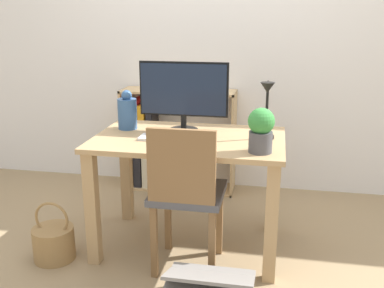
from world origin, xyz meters
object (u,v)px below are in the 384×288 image
(vase, at_px, (127,112))
(basket, at_px, (54,242))
(keyboard, at_px, (175,139))
(potted_plant, at_px, (261,129))
(desk_lamp, at_px, (267,105))
(bookshelf, at_px, (158,144))
(chair, at_px, (186,192))
(monitor, at_px, (184,92))

(vase, relative_size, basket, 0.68)
(basket, bearing_deg, vase, 51.90)
(keyboard, bearing_deg, potted_plant, -16.60)
(desk_lamp, distance_m, bookshelf, 1.42)
(keyboard, relative_size, bookshelf, 0.45)
(keyboard, relative_size, vase, 1.67)
(desk_lamp, relative_size, chair, 0.40)
(desk_lamp, distance_m, chair, 0.67)
(keyboard, bearing_deg, basket, -161.16)
(monitor, height_order, chair, monitor)
(potted_plant, bearing_deg, keyboard, 163.40)
(potted_plant, relative_size, basket, 0.65)
(desk_lamp, xyz_separation_m, basket, (-1.22, -0.32, -0.82))
(desk_lamp, xyz_separation_m, chair, (-0.41, -0.29, -0.44))
(bookshelf, bearing_deg, vase, -88.28)
(desk_lamp, xyz_separation_m, bookshelf, (-0.90, 0.95, -0.56))
(basket, bearing_deg, keyboard, 18.84)
(desk_lamp, relative_size, potted_plant, 1.44)
(potted_plant, bearing_deg, bookshelf, 126.96)
(vase, xyz_separation_m, bookshelf, (-0.02, 0.82, -0.46))
(potted_plant, relative_size, bookshelf, 0.26)
(monitor, height_order, vase, monitor)
(basket, bearing_deg, desk_lamp, 14.43)
(keyboard, xyz_separation_m, vase, (-0.36, 0.20, 0.10))
(monitor, xyz_separation_m, vase, (-0.37, -0.00, -0.14))
(monitor, relative_size, potted_plant, 2.29)
(basket, bearing_deg, potted_plant, 4.24)
(keyboard, xyz_separation_m, basket, (-0.70, -0.24, -0.62))
(potted_plant, height_order, bookshelf, potted_plant)
(keyboard, relative_size, desk_lamp, 1.20)
(vase, relative_size, chair, 0.29)
(monitor, bearing_deg, vase, -179.61)
(bookshelf, bearing_deg, basket, -104.28)
(keyboard, xyz_separation_m, desk_lamp, (0.52, 0.08, 0.20))
(potted_plant, xyz_separation_m, chair, (-0.39, -0.06, -0.36))
(potted_plant, relative_size, chair, 0.28)
(keyboard, bearing_deg, bookshelf, 110.36)
(bookshelf, bearing_deg, desk_lamp, -46.40)
(vase, height_order, bookshelf, vase)
(potted_plant, height_order, chair, potted_plant)
(potted_plant, distance_m, basket, 1.42)
(chair, bearing_deg, monitor, 97.85)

